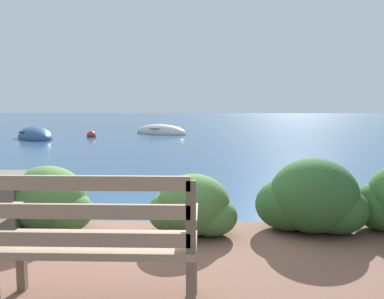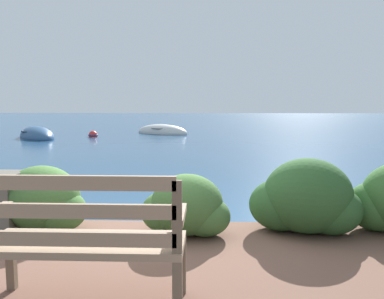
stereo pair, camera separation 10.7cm
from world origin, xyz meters
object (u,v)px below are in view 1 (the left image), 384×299
Objects in this scene: rowboat_nearest at (35,137)px; mooring_buoy at (92,135)px; park_bench at (96,238)px; rowboat_mid at (161,132)px.

rowboat_nearest is 2.19m from mooring_buoy.
park_bench reaches higher than rowboat_nearest.
mooring_buoy is (2.07, 0.71, -0.01)m from rowboat_nearest.
rowboat_nearest is (-6.05, 14.04, -0.63)m from park_bench.
mooring_buoy is at bearing 99.46° from park_bench.
park_bench is 0.47× the size of rowboat_mid.
rowboat_mid is 6.92× the size of mooring_buoy.
park_bench is 16.42m from rowboat_mid.
rowboat_nearest is at bearing -122.17° from rowboat_mid.
rowboat_nearest is 7.13× the size of mooring_buoy.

